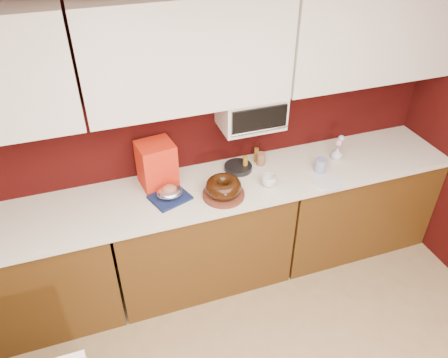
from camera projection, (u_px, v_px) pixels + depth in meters
The scene contains 26 objects.
wall_back at pixel (185, 126), 3.16m from camera, with size 4.00×0.02×2.50m, color black.
base_cabinet_left at pixel (18, 280), 3.05m from camera, with size 1.31×0.58×0.86m, color #4D2F0F.
base_cabinet_center at pixel (201, 237), 3.41m from camera, with size 1.31×0.58×0.86m, color #4D2F0F.
base_cabinet_right at pixel (349, 202), 3.76m from camera, with size 1.31×0.58×0.86m, color #4D2F0F.
countertop at pixel (199, 191), 3.14m from camera, with size 4.00×0.62×0.04m, color silver.
upper_cabinet_center at pixel (187, 53), 2.69m from camera, with size 1.31×0.33×0.70m, color white.
upper_cabinet_right at pixel (372, 31), 3.04m from camera, with size 1.31×0.33×0.70m, color white.
toaster_oven at pixel (251, 110), 3.10m from camera, with size 0.45×0.30×0.25m, color white.
toaster_oven_door at pixel (260, 120), 2.98m from camera, with size 0.40×0.02×0.18m, color black.
toaster_oven_handle at pixel (260, 131), 3.01m from camera, with size 0.02×0.02×0.42m, color silver.
cake_base at pixel (224, 194), 3.06m from camera, with size 0.30×0.30×0.03m, color #5A291B.
bundt_cake at pixel (224, 187), 3.02m from camera, with size 0.25×0.25×0.10m, color black.
navy_towel at pixel (170, 197), 3.03m from camera, with size 0.25×0.21×0.02m, color #131E4A.
foil_ham_nest at pixel (169, 192), 3.01m from camera, with size 0.18×0.15×0.07m, color white.
roasted_ham at pixel (169, 189), 2.99m from camera, with size 0.11×0.09×0.07m, color #AF6450.
pandoro_box at pixel (157, 164), 3.09m from camera, with size 0.25×0.22×0.33m, color #BB0C12.
dark_pan at pixel (238, 167), 3.32m from camera, with size 0.21×0.21×0.04m, color black.
coffee_mug at pixel (269, 180), 3.14m from camera, with size 0.09×0.09×0.10m, color silver.
blue_jar at pixel (321, 165), 3.29m from camera, with size 0.09×0.09×0.11m, color navy.
flower_vase at pixel (337, 153), 3.42m from camera, with size 0.07×0.07×0.11m, color silver.
flower_pink at pixel (339, 143), 3.37m from camera, with size 0.05×0.05×0.05m, color pink.
flower_blue at pixel (341, 138), 3.38m from camera, with size 0.05×0.05×0.05m, color #91C6E8.
china_plate at pixel (328, 182), 3.19m from camera, with size 0.21×0.21×0.01m, color silver.
amber_bottle at pixel (245, 163), 3.31m from camera, with size 0.04×0.04×0.11m, color olive.
paper_cup at pixel (261, 159), 3.36m from camera, with size 0.07×0.07×0.10m, color brown.
amber_bottle_tall at pixel (256, 155), 3.39m from camera, with size 0.03×0.03×0.12m, color brown.
Camera 1 is at (-0.64, -0.48, 2.79)m, focal length 35.00 mm.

